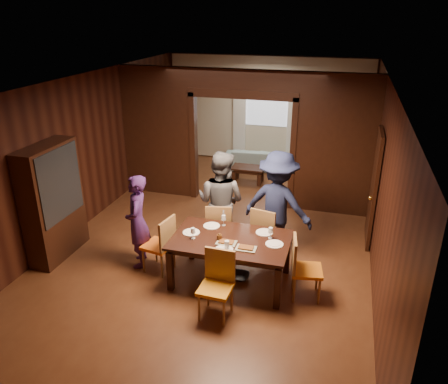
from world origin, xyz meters
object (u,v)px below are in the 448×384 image
(chair_far_l, at_px, (219,227))
(chair_far_r, at_px, (267,232))
(person_grey, at_px, (221,202))
(coffee_table, at_px, (248,174))
(chair_left, at_px, (158,244))
(hutch, at_px, (53,202))
(dining_table, at_px, (231,260))
(person_navy, at_px, (278,205))
(person_purple, at_px, (137,221))
(chair_near, at_px, (215,287))
(chair_right, at_px, (307,268))
(sofa, at_px, (259,159))

(chair_far_l, bearing_deg, chair_far_r, 171.37)
(person_grey, relative_size, coffee_table, 2.29)
(chair_left, height_order, chair_far_r, same)
(hutch, bearing_deg, chair_left, 0.25)
(dining_table, bearing_deg, hutch, -179.73)
(coffee_table, bearing_deg, person_navy, -68.88)
(person_purple, bearing_deg, person_navy, 93.86)
(coffee_table, xyz_separation_m, chair_far_r, (1.10, -3.38, 0.28))
(chair_near, bearing_deg, person_purple, 151.56)
(dining_table, distance_m, hutch, 3.17)
(person_navy, bearing_deg, person_purple, 37.35)
(chair_far_r, distance_m, chair_near, 1.81)
(person_navy, relative_size, hutch, 0.94)
(person_navy, bearing_deg, chair_right, 132.79)
(coffee_table, bearing_deg, chair_left, -97.01)
(coffee_table, xyz_separation_m, hutch, (-2.41, -4.28, 0.80))
(coffee_table, height_order, chair_right, chair_right)
(coffee_table, bearing_deg, hutch, -119.43)
(person_grey, relative_size, hutch, 0.92)
(chair_far_r, bearing_deg, chair_right, 141.56)
(person_navy, height_order, hutch, hutch)
(person_grey, distance_m, chair_far_r, 0.95)
(person_purple, xyz_separation_m, chair_right, (2.80, -0.16, -0.31))
(person_grey, distance_m, chair_left, 1.31)
(person_grey, xyz_separation_m, chair_near, (0.46, -1.83, -0.43))
(chair_left, distance_m, chair_far_r, 1.86)
(person_purple, height_order, sofa, person_purple)
(coffee_table, distance_m, hutch, 4.98)
(person_grey, xyz_separation_m, dining_table, (0.43, -0.94, -0.54))
(chair_left, xyz_separation_m, hutch, (-1.89, -0.01, 0.52))
(person_purple, distance_m, coffee_table, 4.32)
(person_grey, height_order, coffee_table, person_grey)
(person_purple, relative_size, person_navy, 0.85)
(coffee_table, distance_m, chair_right, 4.74)
(person_purple, distance_m, person_navy, 2.36)
(person_navy, distance_m, coffee_table, 3.52)
(person_navy, xyz_separation_m, hutch, (-3.65, -1.07, 0.06))
(dining_table, xyz_separation_m, chair_far_l, (-0.43, 0.82, 0.10))
(person_purple, relative_size, dining_table, 0.88)
(coffee_table, relative_size, chair_far_r, 0.82)
(person_grey, xyz_separation_m, sofa, (-0.19, 4.39, -0.65))
(chair_near, bearing_deg, chair_left, 147.05)
(dining_table, relative_size, chair_far_l, 1.86)
(person_grey, relative_size, chair_left, 1.89)
(chair_right, bearing_deg, person_grey, 48.26)
(coffee_table, bearing_deg, chair_right, -66.51)
(person_purple, distance_m, chair_right, 2.82)
(person_grey, height_order, sofa, person_grey)
(chair_far_r, relative_size, chair_near, 1.00)
(person_grey, bearing_deg, coffee_table, -74.60)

